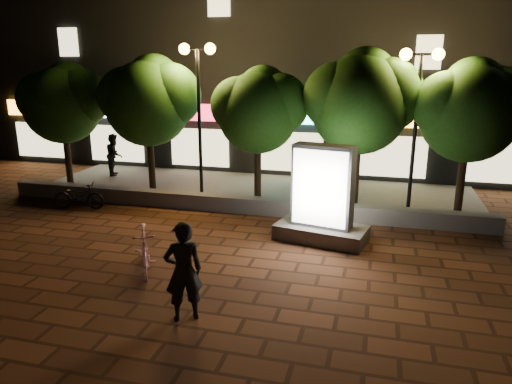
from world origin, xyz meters
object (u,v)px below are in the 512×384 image
(tree_far_right, at_px, (471,107))
(street_lamp_left, at_px, (198,82))
(tree_far_left, at_px, (64,100))
(tree_right, at_px, (362,98))
(street_lamp_right, at_px, (419,89))
(scooter_pink, at_px, (145,250))
(rider, at_px, (183,271))
(pedestrian, at_px, (114,154))
(scooter_parked, at_px, (79,196))
(tree_left, at_px, (150,98))
(ad_kiosk, at_px, (322,202))
(tree_mid, at_px, (260,107))

(tree_far_right, relative_size, street_lamp_left, 0.92)
(tree_far_left, xyz_separation_m, tree_right, (10.80, 0.00, 0.27))
(street_lamp_right, relative_size, scooter_pink, 2.87)
(rider, xyz_separation_m, pedestrian, (-7.29, 9.79, -0.02))
(street_lamp_right, height_order, scooter_parked, street_lamp_right)
(tree_far_left, height_order, tree_right, tree_right)
(street_lamp_left, relative_size, street_lamp_right, 1.04)
(tree_left, distance_m, pedestrian, 4.11)
(tree_far_left, xyz_separation_m, scooter_pink, (6.37, -6.26, -2.77))
(tree_left, bearing_deg, ad_kiosk, -26.36)
(rider, bearing_deg, scooter_pink, -77.96)
(tree_far_left, xyz_separation_m, tree_far_right, (14.00, 0.00, 0.08))
(pedestrian, bearing_deg, scooter_pink, -168.51)
(rider, relative_size, pedestrian, 1.11)
(tree_far_right, bearing_deg, tree_left, 180.00)
(tree_mid, xyz_separation_m, tree_far_right, (6.50, 0.00, 0.15))
(scooter_parked, xyz_separation_m, pedestrian, (-1.22, 4.31, 0.51))
(tree_left, height_order, scooter_parked, tree_left)
(tree_far_right, relative_size, ad_kiosk, 1.83)
(rider, bearing_deg, street_lamp_right, -152.47)
(tree_mid, xyz_separation_m, pedestrian, (-6.71, 1.83, -2.27))
(street_lamp_left, height_order, scooter_pink, street_lamp_left)
(pedestrian, bearing_deg, tree_far_right, -121.00)
(tree_left, relative_size, rider, 2.54)
(tree_left, relative_size, street_lamp_left, 0.94)
(scooter_pink, relative_size, pedestrian, 1.00)
(tree_right, height_order, street_lamp_right, tree_right)
(street_lamp_left, distance_m, rider, 8.70)
(tree_right, relative_size, pedestrian, 2.92)
(tree_far_right, xyz_separation_m, scooter_parked, (-11.98, -2.48, -2.93))
(tree_right, bearing_deg, tree_far_left, -180.00)
(ad_kiosk, distance_m, pedestrian, 10.55)
(scooter_parked, distance_m, pedestrian, 4.51)
(tree_right, height_order, rider, tree_right)
(tree_left, distance_m, street_lamp_right, 8.96)
(tree_far_left, bearing_deg, street_lamp_right, -1.21)
(street_lamp_left, bearing_deg, scooter_pink, -81.23)
(ad_kiosk, relative_size, pedestrian, 1.50)
(tree_far_left, relative_size, rider, 2.40)
(tree_far_left, height_order, street_lamp_left, street_lamp_left)
(rider, xyz_separation_m, scooter_parked, (-6.06, 5.49, -0.53))
(tree_far_right, bearing_deg, street_lamp_left, -178.24)
(tree_mid, bearing_deg, tree_far_right, 0.00)
(tree_far_left, relative_size, tree_far_right, 0.97)
(tree_mid, xyz_separation_m, ad_kiosk, (2.55, -3.24, -2.16))
(tree_mid, distance_m, pedestrian, 7.31)
(ad_kiosk, xyz_separation_m, rider, (-1.97, -4.72, -0.09))
(tree_far_left, relative_size, street_lamp_left, 0.89)
(tree_far_left, relative_size, pedestrian, 2.67)
(tree_mid, relative_size, ad_kiosk, 1.73)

